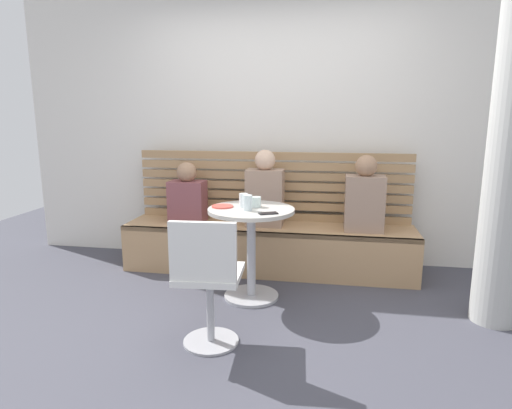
{
  "coord_description": "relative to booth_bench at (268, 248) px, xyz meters",
  "views": [
    {
      "loc": [
        0.56,
        -2.7,
        1.45
      ],
      "look_at": [
        -0.02,
        0.66,
        0.75
      ],
      "focal_mm": 30.43,
      "sensor_mm": 36.0,
      "label": 1
    }
  ],
  "objects": [
    {
      "name": "cup_glass_tall",
      "position": [
        -0.05,
        -0.72,
        0.58
      ],
      "size": [
        0.07,
        0.07,
        0.12
      ],
      "primitive_type": "cylinder",
      "color": "silver",
      "rests_on": "cafe_table"
    },
    {
      "name": "ground",
      "position": [
        0.0,
        -1.2,
        -0.22
      ],
      "size": [
        8.0,
        8.0,
        0.0
      ],
      "primitive_type": "plane",
      "color": "#42424C"
    },
    {
      "name": "booth_bench",
      "position": [
        0.0,
        0.0,
        0.0
      ],
      "size": [
        2.7,
        0.52,
        0.44
      ],
      "color": "tan",
      "rests_on": "ground"
    },
    {
      "name": "white_chair",
      "position": [
        -0.17,
        -1.46,
        0.24
      ],
      "size": [
        0.43,
        0.43,
        0.85
      ],
      "color": "#ADADB2",
      "rests_on": "ground"
    },
    {
      "name": "cafe_table",
      "position": [
        -0.04,
        -0.64,
        0.3
      ],
      "size": [
        0.68,
        0.68,
        0.74
      ],
      "color": "#ADADB2",
      "rests_on": "ground"
    },
    {
      "name": "booth_backrest",
      "position": [
        0.0,
        0.24,
        0.56
      ],
      "size": [
        2.65,
        0.04,
        0.67
      ],
      "color": "#A68157",
      "rests_on": "booth_bench"
    },
    {
      "name": "person_child_left",
      "position": [
        0.87,
        -0.03,
        0.52
      ],
      "size": [
        0.34,
        0.22,
        0.68
      ],
      "color": "#9E7F6B",
      "rests_on": "booth_bench"
    },
    {
      "name": "plate_small",
      "position": [
        -0.27,
        -0.63,
        0.52
      ],
      "size": [
        0.17,
        0.17,
        0.01
      ],
      "primitive_type": "cylinder",
      "color": "#DB4C42",
      "rests_on": "cafe_table"
    },
    {
      "name": "back_wall",
      "position": [
        0.0,
        0.44,
        1.23
      ],
      "size": [
        5.2,
        0.1,
        2.9
      ],
      "primitive_type": "cube",
      "color": "silver",
      "rests_on": "ground"
    },
    {
      "name": "cup_water_clear",
      "position": [
        -0.11,
        -0.61,
        0.57
      ],
      "size": [
        0.07,
        0.07,
        0.11
      ],
      "primitive_type": "cylinder",
      "color": "white",
      "rests_on": "cafe_table"
    },
    {
      "name": "person_adult",
      "position": [
        -0.03,
        0.01,
        0.53
      ],
      "size": [
        0.34,
        0.22,
        0.71
      ],
      "color": "#9E7F6B",
      "rests_on": "booth_bench"
    },
    {
      "name": "cup_glass_short",
      "position": [
        -0.01,
        -0.58,
        0.56
      ],
      "size": [
        0.08,
        0.08,
        0.08
      ],
      "primitive_type": "cylinder",
      "color": "silver",
      "rests_on": "cafe_table"
    },
    {
      "name": "person_child_middle",
      "position": [
        -0.79,
        0.03,
        0.47
      ],
      "size": [
        0.34,
        0.22,
        0.58
      ],
      "color": "brown",
      "rests_on": "booth_bench"
    },
    {
      "name": "phone_on_table",
      "position": [
        0.12,
        -0.81,
        0.52
      ],
      "size": [
        0.16,
        0.12,
        0.01
      ],
      "primitive_type": "cube",
      "rotation": [
        0.0,
        0.0,
        2.01
      ],
      "color": "black",
      "rests_on": "cafe_table"
    }
  ]
}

